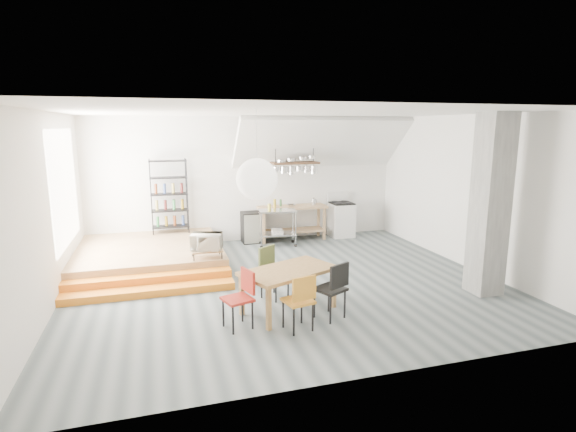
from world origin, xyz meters
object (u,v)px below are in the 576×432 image
object	(u,v)px
stove	(341,219)
dining_table	(289,274)
rolling_cart	(277,223)
mini_fridge	(251,227)

from	to	relation	value
stove	dining_table	size ratio (longest dim) A/B	0.69
stove	rolling_cart	size ratio (longest dim) A/B	1.19
dining_table	rolling_cart	xyz separation A→B (m)	(0.90, 4.02, -0.04)
stove	mini_fridge	distance (m)	2.50
stove	mini_fridge	bearing A→B (deg)	178.99
rolling_cart	mini_fridge	world-z (taller)	rolling_cart
rolling_cart	mini_fridge	bearing A→B (deg)	146.27
stove	dining_table	world-z (taller)	stove
stove	mini_fridge	world-z (taller)	stove
mini_fridge	dining_table	bearing A→B (deg)	-94.17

